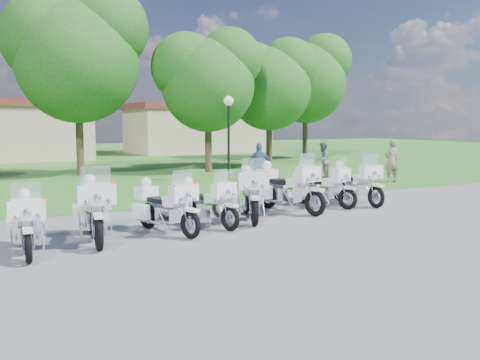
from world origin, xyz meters
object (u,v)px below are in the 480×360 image
lamp_post (229,116)px  bystander_b (323,160)px  motorcycle_4 (249,193)px  motorcycle_1 (94,208)px  motorcycle_3 (205,202)px  motorcycle_7 (354,182)px  bystander_a (392,161)px  bystander_c (259,165)px  motorcycle_5 (286,186)px  motorcycle_2 (164,206)px  motorcycle_6 (321,186)px  motorcycle_0 (26,222)px

lamp_post → bystander_b: 4.91m
motorcycle_4 → bystander_b: (8.04, 7.52, 0.12)m
bystander_b → motorcycle_1: bearing=-4.5°
motorcycle_3 → motorcycle_7: size_ratio=0.87×
motorcycle_3 → bystander_a: bearing=-172.1°
motorcycle_1 → bystander_c: 10.45m
motorcycle_4 → bystander_a: bearing=-132.3°
motorcycle_5 → lamp_post: lamp_post is taller
motorcycle_2 → motorcycle_6: (5.70, 1.50, -0.00)m
bystander_c → lamp_post: bearing=-62.6°
motorcycle_0 → motorcycle_1: bearing=-155.6°
motorcycle_6 → motorcycle_2: bearing=-5.1°
motorcycle_0 → motorcycle_4: motorcycle_4 is taller
motorcycle_6 → bystander_b: bystander_b is taller
motorcycle_1 → bystander_b: size_ratio=1.53×
motorcycle_0 → motorcycle_5: bearing=-161.9°
motorcycle_4 → bystander_c: (3.74, 5.93, 0.17)m
motorcycle_6 → motorcycle_3: bearing=-5.1°
motorcycle_3 → motorcycle_4: bearing=176.6°
motorcycle_2 → motorcycle_4: motorcycle_4 is taller
motorcycle_1 → motorcycle_3: motorcycle_1 is taller
motorcycle_3 → motorcycle_5: motorcycle_5 is taller
motorcycle_7 → bystander_b: bearing=-119.8°
motorcycle_3 → bystander_a: bystander_a is taller
lamp_post → bystander_c: lamp_post is taller
motorcycle_3 → lamp_post: bearing=-136.4°
bystander_a → bystander_b: bystander_a is taller
motorcycle_1 → motorcycle_2: (1.67, 0.03, -0.07)m
motorcycle_6 → motorcycle_7: size_ratio=0.90×
motorcycle_1 → motorcycle_6: 7.53m
motorcycle_4 → motorcycle_3: bearing=34.8°
motorcycle_6 → motorcycle_5: bearing=-8.3°
motorcycle_6 → bystander_b: bearing=-146.9°
motorcycle_7 → bystander_b: (3.74, 6.71, 0.15)m
motorcycle_5 → lamp_post: (2.16, 8.10, 2.13)m
motorcycle_7 → motorcycle_2: bearing=11.0°
motorcycle_4 → motorcycle_7: motorcycle_4 is taller
motorcycle_0 → motorcycle_7: (10.11, 2.01, 0.06)m
motorcycle_3 → motorcycle_0: bearing=-5.1°
lamp_post → motorcycle_4: bearing=-113.2°
motorcycle_2 → bystander_a: bystander_a is taller
lamp_post → motorcycle_1: bearing=-130.8°
motorcycle_1 → lamp_post: bearing=-123.2°
motorcycle_0 → bystander_a: bystander_a is taller
motorcycle_4 → bystander_c: bystander_c is taller
motorcycle_3 → lamp_post: lamp_post is taller
motorcycle_1 → motorcycle_7: bearing=-162.7°
motorcycle_1 → lamp_post: 12.52m
motorcycle_1 → motorcycle_2: size_ratio=1.14×
motorcycle_3 → motorcycle_5: size_ratio=0.83×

